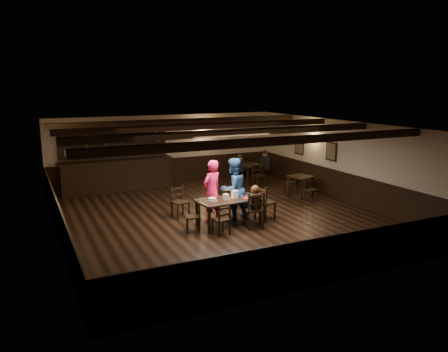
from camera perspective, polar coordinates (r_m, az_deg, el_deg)
name	(u,v)px	position (r m, az deg, el deg)	size (l,w,h in m)	color
ground	(219,217)	(13.03, -0.60, -5.32)	(10.00, 10.00, 0.00)	black
room_shell	(219,159)	(12.66, -0.65, 2.30)	(9.02, 10.02, 2.71)	#BDB49D
dining_table	(229,201)	(12.08, 0.64, -3.34)	(1.79, 0.99, 0.75)	black
chair_near_left	(223,217)	(11.31, -0.16, -5.44)	(0.44, 0.42, 0.83)	black
chair_near_right	(255,208)	(11.81, 4.10, -4.14)	(0.58, 0.57, 1.03)	black
chair_end_left	(196,214)	(11.61, -3.71, -4.98)	(0.47, 0.48, 0.84)	black
chair_end_right	(263,200)	(12.57, 5.12, -3.16)	(0.57, 0.59, 1.03)	black
chair_far_pushed	(179,199)	(12.93, -5.93, -3.00)	(0.51, 0.49, 0.93)	black
woman_pink	(212,191)	(12.38, -1.59, -1.96)	(0.65, 0.43, 1.78)	#F81364
man_blue	(233,189)	(12.58, 1.19, -1.70)	(0.88, 0.68, 1.80)	#204E85
seated_person	(255,200)	(11.82, 4.05, -3.09)	(0.31, 0.47, 0.76)	black
cake	(212,199)	(11.88, -1.55, -3.07)	(0.26, 0.26, 0.08)	white
plate_stack_a	(226,197)	(11.99, 0.24, -2.73)	(0.16, 0.16, 0.15)	white
plate_stack_b	(235,194)	(12.15, 1.43, -2.39)	(0.18, 0.18, 0.21)	white
tea_light	(228,197)	(12.20, 0.52, -2.72)	(0.06, 0.06, 0.06)	#A5A8AD
salt_shaker	(242,196)	(12.17, 2.33, -2.68)	(0.03, 0.03, 0.08)	silver
pepper_shaker	(242,196)	(12.23, 2.41, -2.60)	(0.04, 0.04, 0.09)	#A5A8AD
drink_glass	(237,195)	(12.27, 1.77, -2.52)	(0.06, 0.06, 0.10)	silver
menu_red	(248,197)	(12.22, 3.18, -2.82)	(0.31, 0.22, 0.00)	#A02211
menu_blue	(242,196)	(12.38, 2.40, -2.62)	(0.27, 0.19, 0.00)	#101A50
bar_counter	(116,171)	(16.63, -13.92, 0.68)	(4.15, 0.70, 2.20)	black
back_table_a	(301,179)	(15.35, 9.99, -0.38)	(0.89, 0.89, 0.75)	black
back_table_b	(250,167)	(17.35, 3.47, 1.21)	(0.87, 0.87, 0.75)	black
bg_patron_left	(240,163)	(17.30, 2.14, 1.70)	(0.27, 0.37, 0.68)	black
bg_patron_right	(265,160)	(17.86, 5.37, 2.14)	(0.27, 0.39, 0.77)	black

